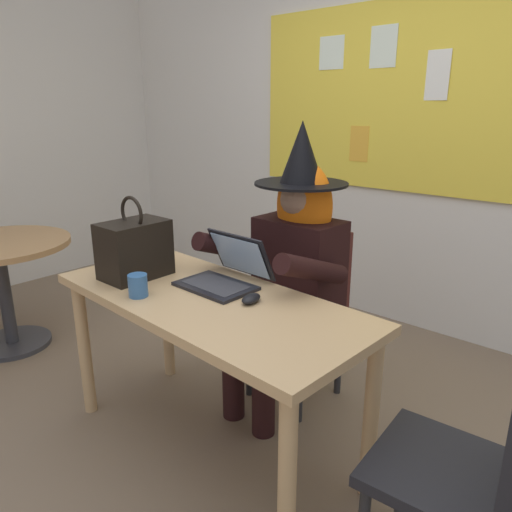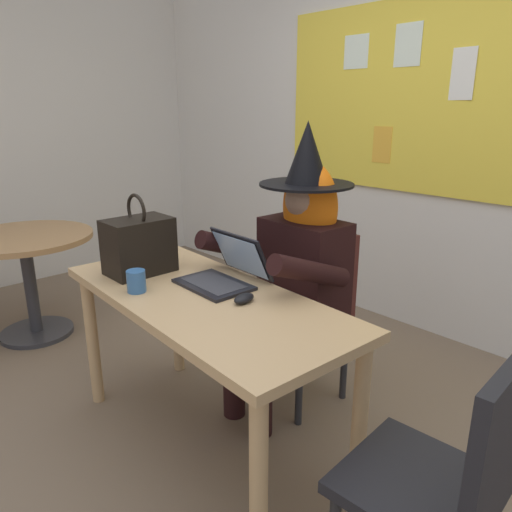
# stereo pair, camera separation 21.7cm
# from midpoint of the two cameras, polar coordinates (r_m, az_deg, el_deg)

# --- Properties ---
(ground_plane) EXTENTS (24.00, 24.00, 0.00)m
(ground_plane) POSITION_cam_midpoint_polar(r_m,az_deg,el_deg) (2.37, -2.93, -22.00)
(ground_plane) COLOR #75604C
(wall_back_bulletin) EXTENTS (5.83, 2.06, 2.87)m
(wall_back_bulletin) POSITION_cam_midpoint_polar(r_m,az_deg,el_deg) (3.38, 23.09, 15.11)
(wall_back_bulletin) COLOR silver
(wall_back_bulletin) RESTS_ON ground
(desk_main) EXTENTS (1.46, 0.69, 0.74)m
(desk_main) POSITION_cam_midpoint_polar(r_m,az_deg,el_deg) (2.07, -3.25, -7.25)
(desk_main) COLOR tan
(desk_main) RESTS_ON ground
(chair_at_desk) EXTENTS (0.43, 0.43, 0.90)m
(chair_at_desk) POSITION_cam_midpoint_polar(r_m,az_deg,el_deg) (2.55, 8.94, -5.88)
(chair_at_desk) COLOR #4C1E19
(chair_at_desk) RESTS_ON ground
(person_costumed) EXTENTS (0.60, 0.69, 1.44)m
(person_costumed) POSITION_cam_midpoint_polar(r_m,az_deg,el_deg) (2.36, 7.35, -0.25)
(person_costumed) COLOR black
(person_costumed) RESTS_ON ground
(laptop) EXTENTS (0.34, 0.33, 0.22)m
(laptop) POSITION_cam_midpoint_polar(r_m,az_deg,el_deg) (2.14, -0.88, -2.01)
(laptop) COLOR black
(laptop) RESTS_ON desk_main
(computer_mouse) EXTENTS (0.08, 0.11, 0.03)m
(computer_mouse) POSITION_cam_midpoint_polar(r_m,az_deg,el_deg) (1.94, 1.77, -5.09)
(computer_mouse) COLOR black
(computer_mouse) RESTS_ON desk_main
(handbag) EXTENTS (0.20, 0.30, 0.38)m
(handbag) POSITION_cam_midpoint_polar(r_m,az_deg,el_deg) (2.29, -11.10, 1.23)
(handbag) COLOR black
(handbag) RESTS_ON desk_main
(coffee_mug) EXTENTS (0.08, 0.08, 0.09)m
(coffee_mug) POSITION_cam_midpoint_polar(r_m,az_deg,el_deg) (2.08, -11.12, -3.00)
(coffee_mug) COLOR #336099
(coffee_mug) RESTS_ON desk_main
(side_table_round) EXTENTS (0.86, 0.86, 0.70)m
(side_table_round) POSITION_cam_midpoint_polar(r_m,az_deg,el_deg) (3.45, -23.90, -0.59)
(side_table_round) COLOR #A37547
(side_table_round) RESTS_ON ground
(chair_extra_corner) EXTENTS (0.45, 0.45, 0.90)m
(chair_extra_corner) POSITION_cam_midpoint_polar(r_m,az_deg,el_deg) (1.61, 25.73, -22.71)
(chair_extra_corner) COLOR black
(chair_extra_corner) RESTS_ON ground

